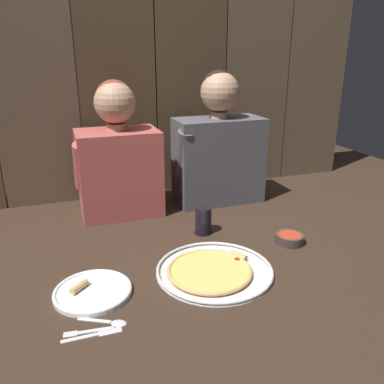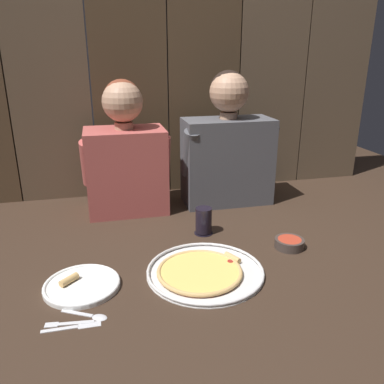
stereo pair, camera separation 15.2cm
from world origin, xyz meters
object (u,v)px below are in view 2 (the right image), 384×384
Objects in this scene: pizza_tray at (203,271)px; diner_right at (228,146)px; diner_left at (126,155)px; drinking_glass at (204,221)px; dipping_bowl at (289,243)px; dinner_plate at (82,285)px.

diner_right reaches higher than pizza_tray.
drinking_glass is at bearing -50.03° from diner_left.
dipping_bowl is at bearing -43.14° from diner_left.
diner_right is (-0.08, 0.52, 0.26)m from dipping_bowl.
diner_left reaches higher than drinking_glass.
dinner_plate is (-0.39, 0.01, -0.00)m from pizza_tray.
diner_left is 0.95× the size of diner_right.
diner_right is at bearing 42.48° from dinner_plate.
diner_right is (0.67, 0.61, 0.27)m from dinner_plate.
diner_left is at bearing 107.21° from pizza_tray.
dinner_plate is at bearing -107.69° from diner_left.
diner_left is 0.47m from diner_right.
dinner_plate is 0.76m from dipping_bowl.
dipping_bowl is 0.58m from diner_right.
diner_right reaches higher than dinner_plate.
dinner_plate is 0.55m from drinking_glass.
diner_right reaches higher than dipping_bowl.
dinner_plate is 2.16× the size of dipping_bowl.
diner_left is at bearing 72.31° from dinner_plate.
pizza_tray is 3.55× the size of dipping_bowl.
drinking_glass is (0.08, 0.30, 0.04)m from pizza_tray.
diner_right is (0.47, 0.00, 0.02)m from diner_left.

